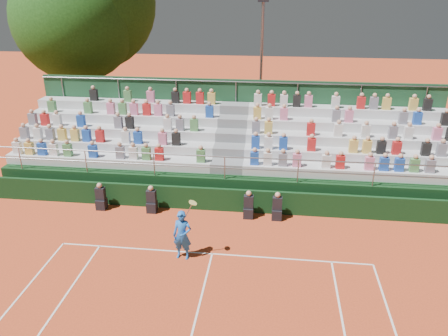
# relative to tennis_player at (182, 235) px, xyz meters

# --- Properties ---
(ground) EXTENTS (90.00, 90.00, 0.00)m
(ground) POSITION_rel_tennis_player_xyz_m (0.97, 0.32, -0.89)
(ground) COLOR #C84721
(ground) RESTS_ON ground
(courtside_wall) EXTENTS (20.00, 0.15, 1.00)m
(courtside_wall) POSITION_rel_tennis_player_xyz_m (0.97, 3.52, -0.39)
(courtside_wall) COLOR black
(courtside_wall) RESTS_ON ground
(line_officials) EXTENTS (7.70, 0.40, 1.19)m
(line_officials) POSITION_rel_tennis_player_xyz_m (-0.21, 3.07, -0.42)
(line_officials) COLOR black
(line_officials) RESTS_ON ground
(grandstand) EXTENTS (20.00, 5.20, 4.40)m
(grandstand) POSITION_rel_tennis_player_xyz_m (0.97, 6.75, 0.19)
(grandstand) COLOR black
(grandstand) RESTS_ON ground
(tennis_player) EXTENTS (0.87, 0.48, 2.22)m
(tennis_player) POSITION_rel_tennis_player_xyz_m (0.00, 0.00, 0.00)
(tennis_player) COLOR blue
(tennis_player) RESTS_ON ground
(tree_west) EXTENTS (7.16, 7.16, 10.36)m
(tree_west) POSITION_rel_tennis_player_xyz_m (-8.95, 13.21, 5.87)
(tree_west) COLOR #332212
(tree_west) RESTS_ON ground
(tree_east) EXTENTS (7.99, 7.99, 11.63)m
(tree_east) POSITION_rel_tennis_player_xyz_m (-8.55, 14.56, 6.73)
(tree_east) COLOR #332212
(tree_east) RESTS_ON ground
(floodlight_mast) EXTENTS (0.60, 0.25, 8.14)m
(floodlight_mast) POSITION_rel_tennis_player_xyz_m (2.02, 13.23, 3.85)
(floodlight_mast) COLOR gray
(floodlight_mast) RESTS_ON ground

